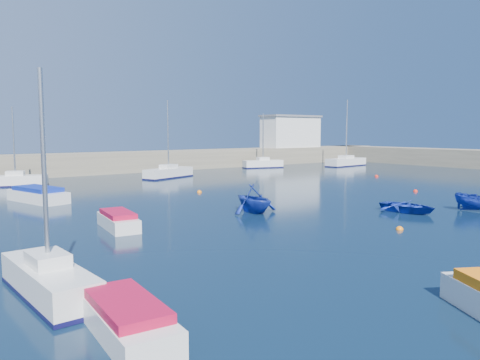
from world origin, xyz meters
TOP-DOWN VIEW (x-y plane):
  - back_wall at (0.00, 46.00)m, footprint 96.00×4.50m
  - right_arm at (44.00, 32.00)m, footprint 4.50×32.00m
  - harbor_office at (30.00, 46.00)m, footprint 10.00×4.00m
  - sailboat_1 at (-19.86, 4.01)m, footprint 1.76×5.40m
  - sailboat_5 at (-14.06, 37.27)m, footprint 5.84×3.60m
  - sailboat_6 at (1.62, 35.82)m, footprint 6.83×4.15m
  - sailboat_7 at (19.63, 40.74)m, footprint 6.04×3.09m
  - sailboat_8 at (32.05, 35.87)m, footprint 7.83×2.88m
  - motorboat_0 at (-19.04, -0.08)m, footprint 1.81×4.33m
  - motorboat_1 at (-13.97, 12.69)m, footprint 1.85×4.04m
  - motorboat_2 at (-14.91, 25.51)m, footprint 3.33×5.85m
  - dinghy_center at (3.06, 6.24)m, footprint 2.93×3.86m
  - dinghy_left at (-5.01, 12.17)m, footprint 3.11×3.57m
  - buoy_0 at (-2.08, 3.34)m, footprint 0.40×0.40m
  - buoy_1 at (12.97, 11.96)m, footprint 0.40×0.40m
  - buoy_3 at (-2.44, 22.82)m, footprint 0.41×0.41m
  - buoy_4 at (21.65, 22.52)m, footprint 0.44×0.44m

SIDE VIEW (x-z plane):
  - buoy_0 at x=-2.08m, z-range -0.20..0.20m
  - buoy_1 at x=12.97m, z-range -0.20..0.20m
  - buoy_3 at x=-2.44m, z-range -0.21..0.21m
  - buoy_4 at x=21.65m, z-range -0.22..0.22m
  - dinghy_center at x=3.06m, z-range 0.00..0.75m
  - motorboat_0 at x=-19.04m, z-range -0.03..0.92m
  - motorboat_1 at x=-13.97m, z-range -0.03..0.93m
  - motorboat_2 at x=-14.91m, z-range -0.04..1.11m
  - sailboat_1 at x=-19.86m, z-range -3.01..4.14m
  - sailboat_5 at x=-14.06m, z-range -3.19..4.37m
  - sailboat_6 at x=1.62m, z-range -3.74..4.95m
  - sailboat_7 at x=19.63m, z-range -3.28..4.50m
  - sailboat_8 at x=32.05m, z-range -4.34..5.64m
  - dinghy_left at x=-5.01m, z-range 0.00..1.83m
  - back_wall at x=0.00m, z-range 0.00..2.60m
  - right_arm at x=44.00m, z-range 0.00..2.60m
  - harbor_office at x=30.00m, z-range 2.60..7.60m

